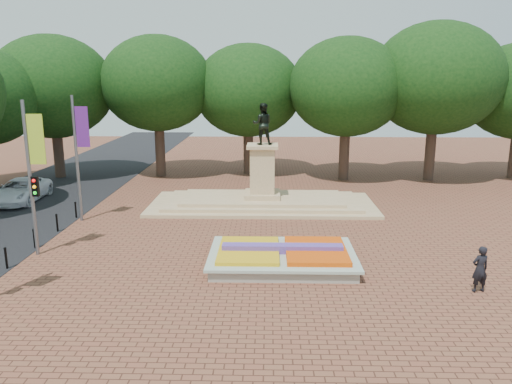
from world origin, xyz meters
TOP-DOWN VIEW (x-y plane):
  - ground at (0.00, 0.00)m, footprint 90.00×90.00m
  - asphalt_street at (-15.00, 5.00)m, footprint 9.00×90.00m
  - flower_bed at (1.03, -2.00)m, footprint 6.30×4.30m
  - monument at (0.00, 8.00)m, footprint 14.00×6.00m
  - tree_row_back at (2.33, 18.00)m, footprint 44.80×8.80m
  - banner_poles at (-10.08, -1.31)m, footprint 0.88×11.17m
  - bollard_row at (-10.70, -1.50)m, footprint 0.12×13.12m
  - van at (-15.73, 8.74)m, footprint 2.72×5.43m
  - pedestrian at (8.37, -4.60)m, footprint 0.74×0.56m

SIDE VIEW (x-z plane):
  - ground at x=0.00m, z-range 0.00..0.00m
  - asphalt_street at x=-15.00m, z-range 0.00..0.02m
  - flower_bed at x=1.03m, z-range -0.08..0.83m
  - bollard_row at x=-10.70m, z-range 0.04..1.02m
  - van at x=-15.73m, z-range 0.00..1.48m
  - monument at x=0.00m, z-range -2.32..4.09m
  - pedestrian at x=8.37m, z-range 0.00..1.81m
  - banner_poles at x=-10.08m, z-range 0.38..7.38m
  - tree_row_back at x=2.33m, z-range 1.46..11.89m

